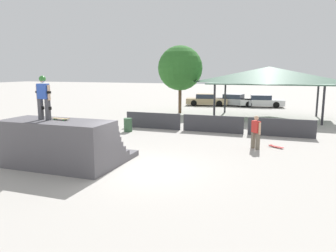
{
  "coord_description": "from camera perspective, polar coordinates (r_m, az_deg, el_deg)",
  "views": [
    {
      "loc": [
        5.15,
        -11.21,
        3.82
      ],
      "look_at": [
        -0.37,
        4.14,
        1.03
      ],
      "focal_mm": 35.0,
      "sensor_mm": 36.0,
      "label": 1
    }
  ],
  "objects": [
    {
      "name": "parked_car_silver",
      "position": [
        36.26,
        11.45,
        4.41
      ],
      "size": [
        4.51,
        2.54,
        1.27
      ],
      "rotation": [
        0.0,
        0.0,
        -0.2
      ],
      "color": "#A8AAAF",
      "rests_on": "ground"
    },
    {
      "name": "skater_on_deck",
      "position": [
        13.71,
        -20.89,
        5.12
      ],
      "size": [
        0.74,
        0.26,
        1.74
      ],
      "rotation": [
        0.0,
        0.0,
        -0.05
      ],
      "color": "#4C4C51",
      "rests_on": "quarter_pipe_ramp"
    },
    {
      "name": "pavilion_shelter",
      "position": [
        27.45,
        17.18,
        8.42
      ],
      "size": [
        9.05,
        5.54,
        4.11
      ],
      "color": "#2D2D33",
      "rests_on": "ground"
    },
    {
      "name": "ground_plane",
      "position": [
        12.92,
        -4.73,
        -7.55
      ],
      "size": [
        160.0,
        160.0,
        0.0
      ],
      "primitive_type": "plane",
      "color": "#ADA8A0"
    },
    {
      "name": "barrier_fence",
      "position": [
        20.52,
        7.81,
        0.36
      ],
      "size": [
        11.84,
        0.12,
        1.05
      ],
      "color": "#3D3D42",
      "rests_on": "ground"
    },
    {
      "name": "skateboard_on_ground",
      "position": [
        17.25,
        18.24,
        -3.4
      ],
      "size": [
        0.76,
        0.59,
        0.09
      ],
      "rotation": [
        0.0,
        0.0,
        2.56
      ],
      "color": "silver",
      "rests_on": "ground"
    },
    {
      "name": "skateboard_on_deck",
      "position": [
        13.57,
        -18.15,
        1.24
      ],
      "size": [
        0.8,
        0.28,
        0.09
      ],
      "rotation": [
        0.0,
        0.0,
        -0.11
      ],
      "color": "green",
      "rests_on": "quarter_pipe_ramp"
    },
    {
      "name": "quarter_pipe_ramp",
      "position": [
        13.94,
        -17.79,
        -3.21
      ],
      "size": [
        4.46,
        3.66,
        1.88
      ],
      "color": "#565459",
      "rests_on": "ground"
    },
    {
      "name": "bystander_walking",
      "position": [
        16.53,
        15.05,
        -0.77
      ],
      "size": [
        0.53,
        0.55,
        1.65
      ],
      "rotation": [
        0.0,
        0.0,
        2.33
      ],
      "color": "#6B6051",
      "rests_on": "ground"
    },
    {
      "name": "parked_car_white",
      "position": [
        35.76,
        15.99,
        4.15
      ],
      "size": [
        4.65,
        2.27,
        1.27
      ],
      "rotation": [
        0.0,
        0.0,
        0.15
      ],
      "color": "silver",
      "rests_on": "ground"
    },
    {
      "name": "tree_beside_pavilion",
      "position": [
        29.4,
        2.13,
        10.03
      ],
      "size": [
        3.95,
        3.95,
        5.98
      ],
      "color": "brown",
      "rests_on": "ground"
    },
    {
      "name": "parked_car_tan",
      "position": [
        36.15,
        6.75,
        4.52
      ],
      "size": [
        4.66,
        2.46,
        1.27
      ],
      "rotation": [
        0.0,
        0.0,
        0.17
      ],
      "color": "tan",
      "rests_on": "ground"
    },
    {
      "name": "trash_bin",
      "position": [
        20.72,
        -6.99,
        0.19
      ],
      "size": [
        0.52,
        0.52,
        0.85
      ],
      "primitive_type": "cylinder",
      "color": "#385B3D",
      "rests_on": "ground"
    }
  ]
}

